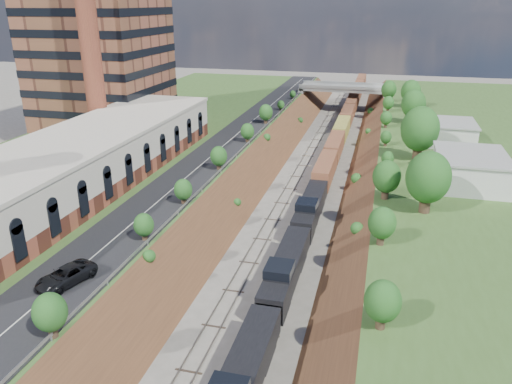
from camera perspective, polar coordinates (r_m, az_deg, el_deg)
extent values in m
cube|color=#3A5824|center=(94.04, -14.25, 4.07)|extent=(44.00, 180.00, 5.00)
cube|color=brown|center=(86.72, -1.18, 1.57)|extent=(10.00, 180.00, 10.00)
cube|color=brown|center=(83.83, 13.46, 0.27)|extent=(10.00, 180.00, 10.00)
cube|color=gray|center=(84.93, 4.28, 1.15)|extent=(1.58, 180.00, 0.18)
cube|color=gray|center=(84.24, 7.76, 0.84)|extent=(1.58, 180.00, 0.18)
cube|color=black|center=(86.45, -4.09, 4.97)|extent=(8.00, 180.00, 0.10)
cube|color=#99999E|center=(85.14, -1.47, 5.11)|extent=(0.06, 171.00, 0.30)
cube|color=brown|center=(72.60, -19.11, 1.54)|extent=(14.00, 62.00, 2.20)
cube|color=beige|center=(71.64, -19.42, 3.99)|extent=(14.00, 62.00, 4.30)
cube|color=beige|center=(71.02, -19.65, 5.84)|extent=(14.30, 62.30, 0.50)
cube|color=brown|center=(106.19, -17.83, 19.08)|extent=(22.00, 22.00, 44.00)
cylinder|color=brown|center=(88.44, -18.66, 17.48)|extent=(3.20, 3.20, 40.00)
cube|color=gray|center=(144.83, 5.34, 10.68)|extent=(1.50, 8.00, 6.20)
cube|color=gray|center=(143.04, 14.60, 9.98)|extent=(1.50, 8.00, 6.20)
cube|color=gray|center=(142.95, 10.03, 11.58)|extent=(24.00, 8.00, 1.00)
cube|color=gray|center=(138.89, 9.90, 11.66)|extent=(24.00, 0.30, 0.80)
cube|color=gray|center=(146.77, 10.19, 12.13)|extent=(24.00, 0.30, 0.80)
cube|color=silver|center=(75.02, 23.26, 2.31)|extent=(9.00, 12.00, 4.00)
cube|color=silver|center=(96.02, 21.28, 6.29)|extent=(8.00, 10.00, 3.60)
cylinder|color=#473323|center=(63.15, 18.76, -1.09)|extent=(1.30, 1.30, 2.62)
ellipsoid|color=#23591F|center=(62.10, 19.10, 1.61)|extent=(5.25, 5.25, 6.30)
cylinder|color=#473323|center=(50.67, -14.48, -7.04)|extent=(0.66, 0.66, 1.22)
ellipsoid|color=#23591F|center=(50.02, -14.64, -5.55)|extent=(2.45, 2.45, 2.94)
cube|color=black|center=(40.20, -1.71, -20.66)|extent=(2.72, 16.30, 2.50)
cube|color=black|center=(53.95, 3.45, -8.72)|extent=(2.72, 16.30, 2.50)
cube|color=black|center=(69.31, 6.25, -1.79)|extent=(2.72, 16.30, 2.50)
cube|color=brown|center=(133.75, 10.67, 9.30)|extent=(2.72, 116.66, 3.26)
imported|color=black|center=(48.35, -20.91, -8.92)|extent=(4.20, 6.09, 1.55)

